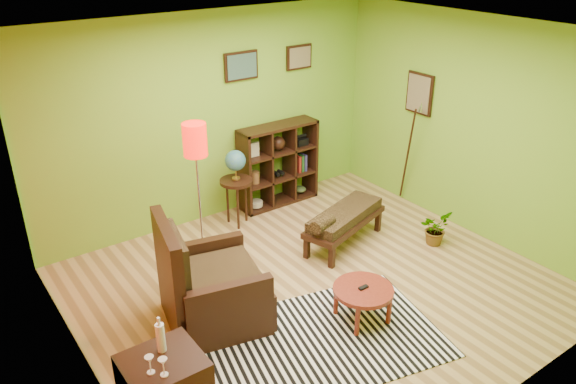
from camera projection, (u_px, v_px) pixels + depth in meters
ground at (316, 287)px, 6.38m from camera, size 5.00×5.00×0.00m
room_shell at (311, 139)px, 5.57m from camera, size 5.04×4.54×2.82m
zebra_rug at (322, 340)px, 5.55m from camera, size 2.60×1.97×0.01m
coffee_table at (363, 293)px, 5.72m from camera, size 0.62×0.62×0.40m
armchair at (209, 291)px, 5.69m from camera, size 1.17×1.16×1.19m
floor_lamp at (196, 154)px, 6.11m from camera, size 0.27×0.27×1.81m
globe_table at (236, 169)px, 7.39m from camera, size 0.44×0.44×1.08m
cube_shelf at (279, 164)px, 8.09m from camera, size 1.20×0.35×1.20m
bench at (343, 219)px, 7.06m from camera, size 1.36×0.81×0.59m
potted_plant at (434, 232)px, 7.19m from camera, size 0.51×0.53×0.34m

